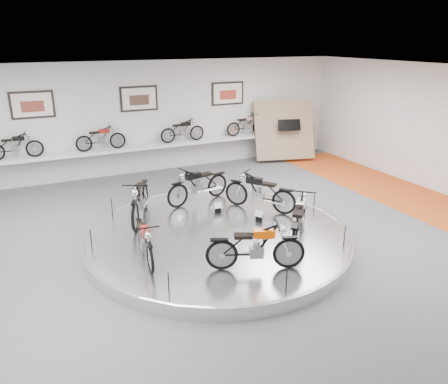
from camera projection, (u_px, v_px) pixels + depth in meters
name	position (u px, v px, depth m)	size (l,w,h in m)	color
floor	(224.00, 248.00, 10.44)	(16.00, 16.00, 0.00)	#4E4E51
ceiling	(223.00, 76.00, 9.09)	(16.00, 16.00, 0.00)	white
wall_back	(140.00, 118.00, 15.72)	(16.00, 16.00, 0.00)	white
orange_carpet_strip	(426.00, 204.00, 13.20)	(2.40, 12.60, 0.01)	#B9481E
dado_band	(143.00, 157.00, 16.18)	(15.68, 0.04, 1.10)	#BCBCBA
display_platform	(218.00, 237.00, 10.64)	(6.40, 6.40, 0.30)	silver
platform_rim	(218.00, 233.00, 10.60)	(6.40, 6.40, 0.10)	#B2B2BA
shelf	(144.00, 147.00, 15.80)	(11.00, 0.55, 0.10)	silver
poster_left	(32.00, 105.00, 14.02)	(1.35, 0.06, 0.88)	white
poster_center	(139.00, 99.00, 15.45)	(1.35, 0.06, 0.88)	white
poster_right	(228.00, 93.00, 16.87)	(1.35, 0.06, 0.88)	white
display_panel	(284.00, 130.00, 17.48)	(2.40, 0.12, 2.40)	#907359
shelf_bike_a	(15.00, 148.00, 13.95)	(1.22, 0.42, 0.73)	black
shelf_bike_b	(101.00, 140.00, 15.05)	(1.22, 0.42, 0.73)	maroon
shelf_bike_c	(183.00, 132.00, 16.27)	(1.22, 0.42, 0.73)	black
shelf_bike_d	(246.00, 126.00, 17.36)	(1.22, 0.42, 0.73)	#9D9DA2
bike_a	(260.00, 192.00, 11.78)	(1.76, 0.62, 1.04)	black
bike_b	(198.00, 185.00, 12.34)	(1.76, 0.62, 1.04)	black
bike_c	(140.00, 199.00, 11.15)	(1.86, 0.66, 1.10)	black
bike_d	(145.00, 240.00, 9.14)	(1.53, 0.54, 0.90)	maroon
bike_e	(256.00, 247.00, 8.73)	(1.71, 0.60, 1.01)	#D54C00
bike_f	(299.00, 219.00, 9.93)	(1.83, 0.65, 1.08)	#9D9DA2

